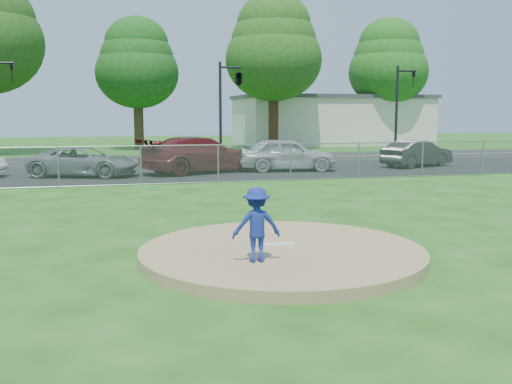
% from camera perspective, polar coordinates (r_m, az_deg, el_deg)
% --- Properties ---
extents(ground, '(120.00, 120.00, 0.00)m').
position_cam_1_polar(ground, '(20.54, -5.51, 0.20)').
color(ground, '#174C10').
rests_on(ground, ground).
extents(pitchers_mound, '(5.40, 5.40, 0.20)m').
position_cam_1_polar(pitchers_mound, '(10.90, 2.61, -6.09)').
color(pitchers_mound, '#927C50').
rests_on(pitchers_mound, ground).
extents(pitching_rubber, '(0.60, 0.15, 0.04)m').
position_cam_1_polar(pitching_rubber, '(11.06, 2.31, -5.25)').
color(pitching_rubber, white).
rests_on(pitching_rubber, pitchers_mound).
extents(chain_link_fence, '(40.00, 0.06, 1.50)m').
position_cam_1_polar(chain_link_fence, '(22.42, -6.32, 2.76)').
color(chain_link_fence, gray).
rests_on(chain_link_fence, ground).
extents(parking_lot, '(50.00, 8.00, 0.01)m').
position_cam_1_polar(parking_lot, '(26.94, -7.63, 2.00)').
color(parking_lot, black).
rests_on(parking_lot, ground).
extents(street, '(60.00, 7.00, 0.01)m').
position_cam_1_polar(street, '(34.37, -9.09, 3.23)').
color(street, black).
rests_on(street, ground).
extents(commercial_building, '(16.40, 9.40, 4.30)m').
position_cam_1_polar(commercial_building, '(51.77, 7.42, 7.18)').
color(commercial_building, beige).
rests_on(commercial_building, ground).
extents(tree_center, '(6.16, 6.16, 9.84)m').
position_cam_1_polar(tree_center, '(44.33, -11.81, 12.55)').
color(tree_center, '#3C2B16').
rests_on(tree_center, ground).
extents(tree_right, '(7.28, 7.28, 11.63)m').
position_cam_1_polar(tree_right, '(44.10, 1.78, 14.28)').
color(tree_right, '#341E13').
rests_on(tree_right, ground).
extents(tree_far_right, '(6.72, 6.72, 10.74)m').
position_cam_1_polar(tree_far_right, '(50.87, 13.10, 12.56)').
color(tree_far_right, '#3A2915').
rests_on(tree_far_right, ground).
extents(traffic_signal_center, '(1.42, 2.48, 5.60)m').
position_cam_1_polar(traffic_signal_center, '(32.94, -1.92, 11.14)').
color(traffic_signal_center, black).
rests_on(traffic_signal_center, ground).
extents(traffic_signal_right, '(1.28, 0.20, 5.60)m').
position_cam_1_polar(traffic_signal_right, '(36.50, 14.23, 8.63)').
color(traffic_signal_right, black).
rests_on(traffic_signal_right, ground).
extents(pitcher, '(0.86, 0.52, 1.29)m').
position_cam_1_polar(pitcher, '(9.74, 0.04, -3.29)').
color(pitcher, navy).
rests_on(pitcher, pitchers_mound).
extents(traffic_cone, '(0.34, 0.34, 0.67)m').
position_cam_1_polar(traffic_cone, '(26.02, -20.99, 2.09)').
color(traffic_cone, orange).
rests_on(traffic_cone, parking_lot).
extents(parked_car_gray, '(5.08, 3.59, 1.29)m').
position_cam_1_polar(parked_car_gray, '(25.82, -16.84, 2.92)').
color(parked_car_gray, slate).
rests_on(parked_car_gray, parking_lot).
extents(parked_car_darkred, '(6.16, 4.27, 1.66)m').
position_cam_1_polar(parked_car_darkred, '(26.49, -5.55, 3.74)').
color(parked_car_darkred, '#591619').
rests_on(parked_car_darkred, parking_lot).
extents(parked_car_pearl, '(4.89, 2.52, 1.59)m').
position_cam_1_polar(parked_car_pearl, '(27.21, 3.11, 3.81)').
color(parked_car_pearl, '#B4B7B9').
rests_on(parked_car_pearl, parking_lot).
extents(parked_car_charcoal, '(4.34, 2.82, 1.35)m').
position_cam_1_polar(parked_car_charcoal, '(30.49, 15.80, 3.73)').
color(parked_car_charcoal, '#232325').
rests_on(parked_car_charcoal, parking_lot).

